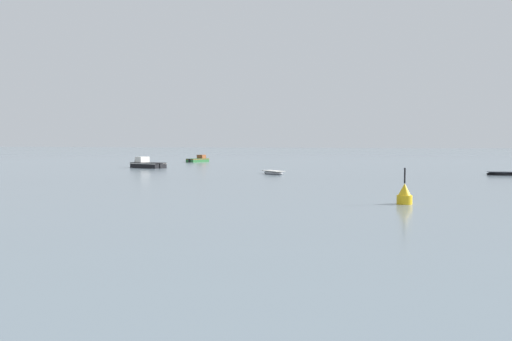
# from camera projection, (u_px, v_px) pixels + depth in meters

# --- Properties ---
(motorboat_moored_1) EXTENTS (6.63, 3.94, 2.39)m
(motorboat_moored_1) POSITION_uv_depth(u_px,v_px,m) (144.00, 165.00, 77.57)
(motorboat_moored_1) COLOR black
(motorboat_moored_1) RESTS_ON ground
(motorboat_moored_2) EXTENTS (3.21, 5.59, 2.01)m
(motorboat_moored_2) POSITION_uv_depth(u_px,v_px,m) (201.00, 160.00, 101.72)
(motorboat_moored_2) COLOR #23602D
(motorboat_moored_2) RESTS_ON ground
(rowboat_moored_2) EXTENTS (3.56, 3.38, 0.58)m
(rowboat_moored_2) POSITION_uv_depth(u_px,v_px,m) (273.00, 173.00, 61.37)
(rowboat_moored_2) COLOR gray
(rowboat_moored_2) RESTS_ON ground
(rowboat_moored_4) EXTENTS (3.56, 1.51, 0.55)m
(rowboat_moored_4) POSITION_uv_depth(u_px,v_px,m) (503.00, 174.00, 59.49)
(rowboat_moored_4) COLOR black
(rowboat_moored_4) RESTS_ON ground
(channel_buoy) EXTENTS (0.90, 0.90, 2.30)m
(channel_buoy) POSITION_uv_depth(u_px,v_px,m) (404.00, 196.00, 31.28)
(channel_buoy) COLOR gold
(channel_buoy) RESTS_ON ground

